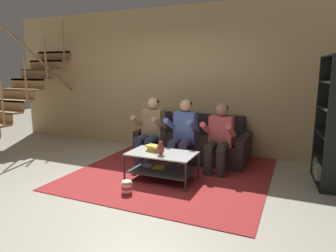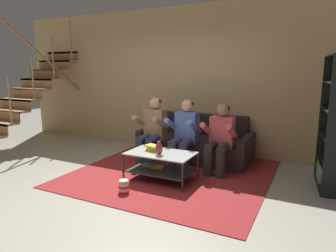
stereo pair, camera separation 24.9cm
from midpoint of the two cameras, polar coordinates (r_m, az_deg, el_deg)
name	(u,v)px [view 2 (the right image)]	position (r m, az deg, el deg)	size (l,w,h in m)	color
ground	(113,188)	(4.38, -8.85, -11.66)	(16.80, 16.80, 0.00)	#A6A192
back_partition	(184,80)	(6.22, 4.18, 8.73)	(8.40, 0.12, 2.90)	tan
staircase_run	(25,93)	(7.20, -24.71, 5.77)	(0.99, 2.83, 3.01)	tan
couch	(196,144)	(5.71, 6.64, -3.52)	(2.04, 0.96, 0.80)	#2B2022
person_seated_left	(152,128)	(5.38, -1.65, -0.34)	(0.50, 0.58, 1.16)	navy
person_seated_middle	(184,131)	(5.12, 4.55, -0.99)	(0.50, 0.58, 1.15)	#3B3B5B
person_seated_right	(220,136)	(4.92, 11.33, -1.84)	(0.50, 0.58, 1.12)	#2B2B21
coffee_table	(160,162)	(4.55, 0.11, -6.84)	(1.00, 0.60, 0.43)	#B8BDB8
area_rug	(177,170)	(5.08, 3.19, -8.29)	(3.00, 3.27, 0.01)	maroon
vase	(159,148)	(4.36, -0.09, -4.32)	(0.11, 0.11, 0.21)	maroon
book_stack	(153,148)	(4.60, -1.27, -4.18)	(0.26, 0.20, 0.09)	gold
popcorn_tub	(124,186)	(4.16, -6.69, -11.33)	(0.15, 0.15, 0.20)	red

